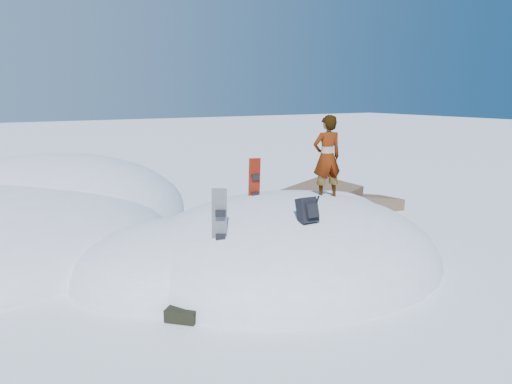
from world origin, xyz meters
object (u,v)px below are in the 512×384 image
snowboard_dark (220,228)px  person (327,157)px  snowboard_red (254,188)px  backpack (308,210)px

snowboard_dark → person: 3.18m
snowboard_red → backpack: 1.96m
backpack → snowboard_red: bearing=93.7°
snowboard_dark → backpack: 1.65m
snowboard_dark → person: (2.95, 0.70, 0.97)m
backpack → person: 1.97m
snowboard_dark → person: person is taller
snowboard_dark → person: bearing=52.6°
person → snowboard_red: bearing=-19.9°
snowboard_dark → backpack: snowboard_dark is taller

